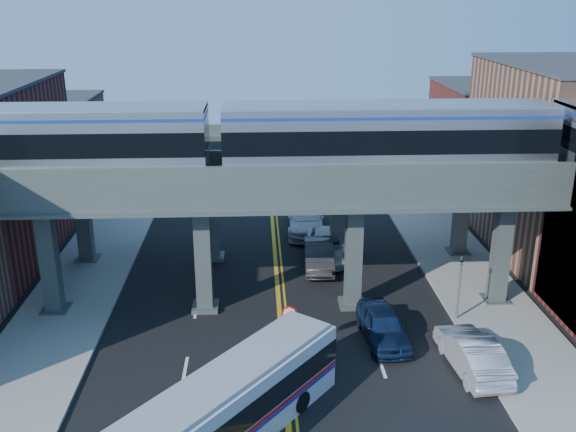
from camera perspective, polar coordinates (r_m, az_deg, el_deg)
name	(u,v)px	position (r m, az deg, el deg)	size (l,w,h in m)	color
ground	(286,393)	(28.50, -0.19, -15.48)	(120.00, 120.00, 0.00)	black
sidewalk_west	(75,294)	(38.54, -18.38, -6.60)	(5.00, 70.00, 0.16)	gray
sidewalk_east	(475,285)	(39.17, 16.25, -5.95)	(5.00, 70.00, 0.16)	gray
building_west_c	(45,150)	(56.57, -20.80, 5.48)	(8.00, 10.00, 8.00)	brown
building_east_b	(560,160)	(45.17, 23.01, 4.59)	(8.00, 14.00, 12.00)	brown
building_east_c	(488,140)	(57.15, 17.38, 6.50)	(8.00, 10.00, 9.00)	maroon
elevated_viaduct_near	(279,194)	(32.90, -0.85, 1.97)	(52.00, 3.60, 7.40)	#394341
elevated_viaduct_far	(275,160)	(39.64, -1.21, 4.97)	(52.00, 3.60, 7.40)	#394341
transit_train	(387,136)	(32.79, 8.77, 7.00)	(50.78, 3.19, 3.72)	black
stop_sign	(289,323)	(30.14, 0.11, -9.46)	(0.76, 0.09, 2.63)	slate
traffic_signal	(460,281)	(34.11, 15.02, -5.57)	(0.15, 0.18, 4.10)	slate
transit_bus	(229,408)	(25.24, -5.23, -16.65)	(8.91, 10.13, 2.85)	silver
car_lane_a	(383,325)	(32.19, 8.45, -9.60)	(1.93, 4.80, 1.64)	#11213F
car_lane_b	(319,255)	(39.89, 2.75, -3.53)	(1.73, 4.96, 1.63)	#303032
car_lane_c	(326,245)	(41.49, 3.44, -2.61)	(2.73, 5.91, 1.64)	silver
car_lane_d	(306,219)	(45.92, 1.60, -0.26)	(2.57, 6.32, 1.83)	silver
car_parked_curb	(472,353)	(30.73, 16.06, -11.61)	(1.81, 5.20, 1.71)	#A5A4A9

